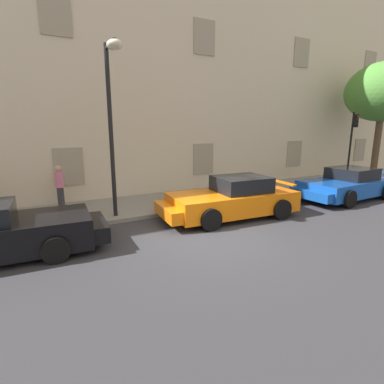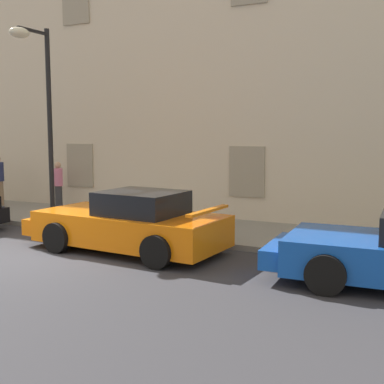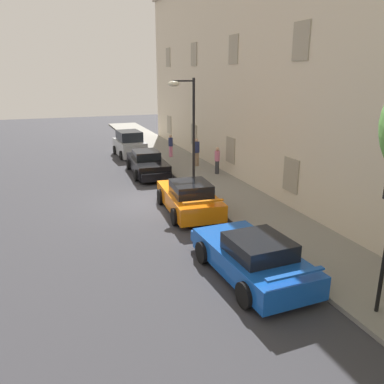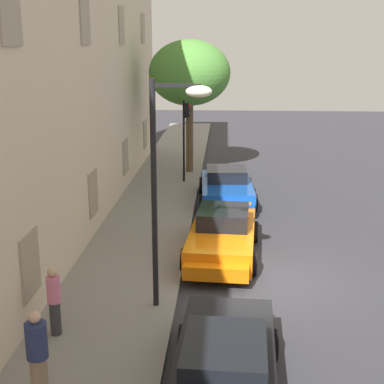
{
  "view_description": "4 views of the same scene",
  "coord_description": "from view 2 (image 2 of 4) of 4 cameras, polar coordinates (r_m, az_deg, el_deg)",
  "views": [
    {
      "loc": [
        -4.24,
        -6.93,
        3.16
      ],
      "look_at": [
        0.18,
        1.41,
        1.07
      ],
      "focal_mm": 27.68,
      "sensor_mm": 36.0,
      "label": 1
    },
    {
      "loc": [
        8.25,
        -8.39,
        2.82
      ],
      "look_at": [
        3.09,
        2.05,
        1.39
      ],
      "focal_mm": 47.34,
      "sensor_mm": 36.0,
      "label": 2
    },
    {
      "loc": [
        17.25,
        -4.05,
        5.91
      ],
      "look_at": [
        2.89,
        1.15,
        1.24
      ],
      "focal_mm": 36.57,
      "sensor_mm": 36.0,
      "label": 3
    },
    {
      "loc": [
        -14.64,
        1.36,
        6.47
      ],
      "look_at": [
        3.27,
        2.43,
        1.65
      ],
      "focal_mm": 52.5,
      "sensor_mm": 36.0,
      "label": 4
    }
  ],
  "objects": [
    {
      "name": "ground_plane",
      "position": [
        12.1,
        -17.83,
        -6.84
      ],
      "size": [
        80.0,
        80.0,
        0.0
      ],
      "primitive_type": "plane",
      "color": "#333338"
    },
    {
      "name": "sidewalk",
      "position": [
        15.25,
        -6.97,
        -3.46
      ],
      "size": [
        60.0,
        3.21,
        0.14
      ],
      "primitive_type": "cube",
      "color": "gray",
      "rests_on": "ground"
    },
    {
      "name": "sportscar_yellow_flank",
      "position": [
        12.01,
        -7.52,
        -3.59
      ],
      "size": [
        4.99,
        2.39,
        1.43
      ],
      "color": "orange",
      "rests_on": "ground"
    },
    {
      "name": "building_facade",
      "position": [
        17.99,
        -1.55,
        17.48
      ],
      "size": [
        38.66,
        3.54,
        12.15
      ],
      "color": "beige",
      "rests_on": "ground"
    },
    {
      "name": "pedestrian_admiring",
      "position": [
        17.99,
        -14.83,
        0.85
      ],
      "size": [
        0.34,
        0.34,
        1.61
      ],
      "color": "#333338",
      "rests_on": "sidewalk"
    },
    {
      "name": "street_lamp",
      "position": [
        15.04,
        -16.96,
        11.08
      ],
      "size": [
        0.44,
        1.42,
        5.53
      ],
      "color": "black",
      "rests_on": "sidewalk"
    }
  ]
}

